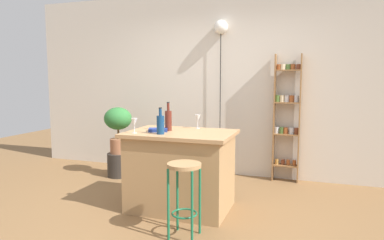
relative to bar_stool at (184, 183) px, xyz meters
name	(u,v)px	position (x,y,z in m)	size (l,w,h in m)	color
ground	(171,218)	(-0.29, 0.37, -0.52)	(12.00, 12.00, 0.00)	brown
back_wall	(218,84)	(-0.29, 2.32, 0.88)	(6.40, 0.10, 2.80)	beige
kitchen_counter	(181,170)	(-0.29, 0.67, -0.07)	(1.19, 0.82, 0.89)	#A87F51
bar_stool	(184,183)	(0.00, 0.00, 0.00)	(0.32, 0.32, 0.71)	#196642
spice_shelf	(287,115)	(0.76, 2.18, 0.45)	(0.37, 0.15, 1.83)	olive
plant_stool	(119,165)	(-1.65, 1.61, -0.34)	(0.35, 0.35, 0.36)	#2D2823
potted_plant	(118,124)	(-1.65, 1.61, 0.28)	(0.42, 0.38, 0.70)	#935B3D
bottle_sauce_amber	(160,124)	(-0.43, 0.44, 0.48)	(0.08, 0.08, 0.29)	navy
bottle_wine_red	(168,120)	(-0.45, 0.70, 0.49)	(0.08, 0.08, 0.33)	#5B2319
wine_glass_left	(134,122)	(-0.73, 0.42, 0.49)	(0.07, 0.07, 0.16)	silver
wine_glass_center	(198,119)	(-0.19, 0.99, 0.49)	(0.07, 0.07, 0.16)	silver
cookbook	(158,130)	(-0.54, 0.61, 0.39)	(0.21, 0.15, 0.04)	navy
pendant_globe_light	(221,30)	(-0.23, 2.21, 1.69)	(0.21, 0.21, 2.35)	black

